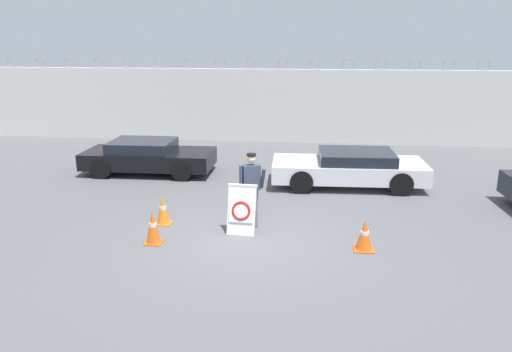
% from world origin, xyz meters
% --- Properties ---
extents(ground_plane, '(90.00, 90.00, 0.00)m').
position_xyz_m(ground_plane, '(0.00, 0.00, 0.00)').
color(ground_plane, '#5B5B5E').
extents(perimeter_wall, '(36.00, 0.30, 3.58)m').
position_xyz_m(perimeter_wall, '(-0.00, 11.15, 1.57)').
color(perimeter_wall, silver).
rests_on(perimeter_wall, ground_plane).
extents(barricade_sign, '(0.70, 0.71, 1.15)m').
position_xyz_m(barricade_sign, '(-0.23, 0.52, 0.57)').
color(barricade_sign, white).
rests_on(barricade_sign, ground_plane).
extents(security_guard, '(0.67, 0.35, 1.72)m').
position_xyz_m(security_guard, '(-0.11, 1.29, 0.95)').
color(security_guard, '#232838').
rests_on(security_guard, ground_plane).
extents(traffic_cone_near, '(0.38, 0.38, 0.72)m').
position_xyz_m(traffic_cone_near, '(-2.24, 0.81, 0.36)').
color(traffic_cone_near, orange).
rests_on(traffic_cone_near, ground_plane).
extents(traffic_cone_mid, '(0.42, 0.42, 0.69)m').
position_xyz_m(traffic_cone_mid, '(2.52, -0.22, 0.34)').
color(traffic_cone_mid, orange).
rests_on(traffic_cone_mid, ground_plane).
extents(traffic_cone_far, '(0.37, 0.37, 0.76)m').
position_xyz_m(traffic_cone_far, '(-2.11, -0.39, 0.38)').
color(traffic_cone_far, orange).
rests_on(traffic_cone_far, ground_plane).
extents(parked_car_front_coupe, '(4.30, 1.98, 1.11)m').
position_xyz_m(parked_car_front_coupe, '(-4.14, 5.42, 0.58)').
color(parked_car_front_coupe, black).
rests_on(parked_car_front_coupe, ground_plane).
extents(parked_car_rear_sedan, '(4.70, 2.15, 1.09)m').
position_xyz_m(parked_car_rear_sedan, '(2.50, 4.66, 0.58)').
color(parked_car_rear_sedan, black).
rests_on(parked_car_rear_sedan, ground_plane).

